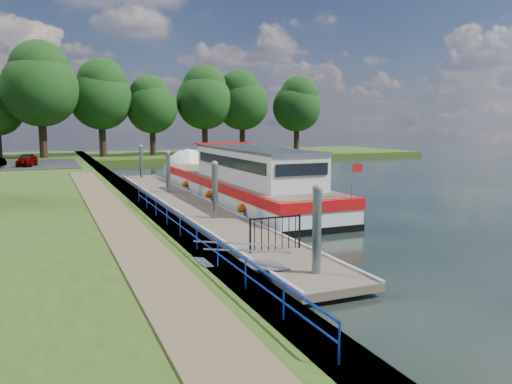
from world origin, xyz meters
name	(u,v)px	position (x,y,z in m)	size (l,w,h in m)	color
ground	(307,281)	(0.00, 0.00, 0.00)	(160.00, 160.00, 0.00)	black
bank_edge	(133,201)	(-2.55, 15.00, 0.39)	(1.10, 90.00, 0.78)	#473D2D
far_bank	(198,155)	(12.00, 52.00, 0.30)	(60.00, 18.00, 0.60)	#2C4714
footpath	(115,218)	(-4.40, 8.00, 0.80)	(1.60, 40.00, 0.05)	brown
blue_fence	(188,226)	(-2.75, 3.00, 1.31)	(0.04, 18.04, 0.72)	#0C2DBF
pontoon	(188,207)	(0.00, 13.00, 0.18)	(2.50, 30.00, 0.56)	brown
mooring_piles	(188,186)	(0.00, 13.00, 1.28)	(0.30, 27.30, 3.55)	gray
gangway	(242,263)	(-1.85, 0.50, 0.63)	(2.58, 1.00, 0.92)	#A5A8AD
gate_panel	(275,228)	(0.00, 2.20, 1.15)	(1.85, 0.05, 1.15)	black
barge	(235,182)	(3.60, 15.50, 1.09)	(4.36, 21.15, 4.78)	black
horizon_trees	(90,93)	(-1.61, 48.68, 7.95)	(54.38, 10.03, 12.87)	#332316
car_a	(27,160)	(-8.31, 35.80, 1.39)	(1.30, 3.23, 1.10)	#999999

